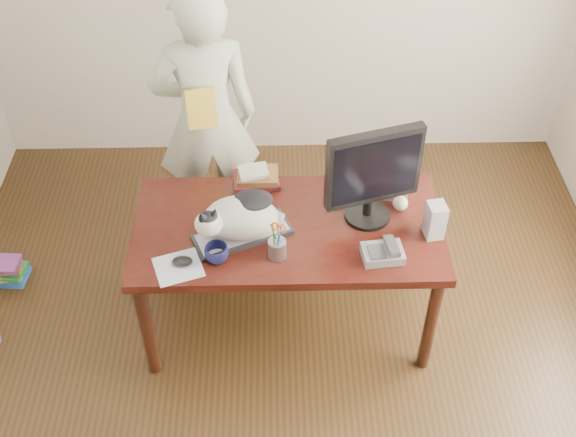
# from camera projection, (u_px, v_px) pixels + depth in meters

# --- Properties ---
(room) EXTENTS (4.50, 4.50, 4.50)m
(room) POSITION_uv_depth(u_px,v_px,m) (291.00, 222.00, 2.87)
(room) COLOR black
(room) RESTS_ON ground
(desk) EXTENTS (1.60, 0.80, 0.75)m
(desk) POSITION_uv_depth(u_px,v_px,m) (287.00, 235.00, 3.88)
(desk) COLOR black
(desk) RESTS_ON ground
(keyboard) EXTENTS (0.53, 0.37, 0.03)m
(keyboard) POSITION_uv_depth(u_px,v_px,m) (242.00, 234.00, 3.66)
(keyboard) COLOR black
(keyboard) RESTS_ON desk
(cat) EXTENTS (0.46, 0.36, 0.28)m
(cat) POSITION_uv_depth(u_px,v_px,m) (238.00, 217.00, 3.56)
(cat) COLOR silver
(cat) RESTS_ON keyboard
(monitor) EXTENTS (0.49, 0.30, 0.55)m
(monitor) POSITION_uv_depth(u_px,v_px,m) (373.00, 173.00, 3.55)
(monitor) COLOR black
(monitor) RESTS_ON desk
(pen_cup) EXTENTS (0.12, 0.12, 0.23)m
(pen_cup) POSITION_uv_depth(u_px,v_px,m) (277.00, 247.00, 3.52)
(pen_cup) COLOR gray
(pen_cup) RESTS_ON desk
(mousepad) EXTENTS (0.28, 0.26, 0.01)m
(mousepad) POSITION_uv_depth(u_px,v_px,m) (178.00, 267.00, 3.51)
(mousepad) COLOR silver
(mousepad) RESTS_ON desk
(mouse) EXTENTS (0.12, 0.09, 0.04)m
(mouse) POSITION_uv_depth(u_px,v_px,m) (182.00, 261.00, 3.51)
(mouse) COLOR black
(mouse) RESTS_ON mousepad
(coffee_mug) EXTENTS (0.16, 0.16, 0.09)m
(coffee_mug) POSITION_uv_depth(u_px,v_px,m) (217.00, 254.00, 3.51)
(coffee_mug) COLOR #0C0F33
(coffee_mug) RESTS_ON desk
(phone) EXTENTS (0.22, 0.19, 0.09)m
(phone) POSITION_uv_depth(u_px,v_px,m) (384.00, 253.00, 3.54)
(phone) COLOR #5B5B5F
(phone) RESTS_ON desk
(speaker) EXTENTS (0.10, 0.11, 0.20)m
(speaker) POSITION_uv_depth(u_px,v_px,m) (435.00, 220.00, 3.61)
(speaker) COLOR gray
(speaker) RESTS_ON desk
(baseball) EXTENTS (0.08, 0.08, 0.08)m
(baseball) POSITION_uv_depth(u_px,v_px,m) (400.00, 203.00, 3.79)
(baseball) COLOR white
(baseball) RESTS_ON desk
(book_stack) EXTENTS (0.26, 0.21, 0.09)m
(book_stack) POSITION_uv_depth(u_px,v_px,m) (256.00, 177.00, 3.94)
(book_stack) COLOR #521517
(book_stack) RESTS_ON desk
(calculator) EXTENTS (0.17, 0.21, 0.06)m
(calculator) POSITION_uv_depth(u_px,v_px,m) (393.00, 186.00, 3.91)
(calculator) COLOR #5B5B5F
(calculator) RESTS_ON desk
(person) EXTENTS (0.69, 0.51, 1.71)m
(person) POSITION_uv_depth(u_px,v_px,m) (206.00, 119.00, 4.22)
(person) COLOR white
(person) RESTS_ON ground
(held_book) EXTENTS (0.18, 0.12, 0.23)m
(held_book) POSITION_uv_depth(u_px,v_px,m) (201.00, 109.00, 3.96)
(held_book) COLOR gold
(held_book) RESTS_ON person
(book_pile_b) EXTENTS (0.26, 0.20, 0.15)m
(book_pile_b) POSITION_uv_depth(u_px,v_px,m) (6.00, 270.00, 4.41)
(book_pile_b) COLOR #1C52AA
(book_pile_b) RESTS_ON ground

